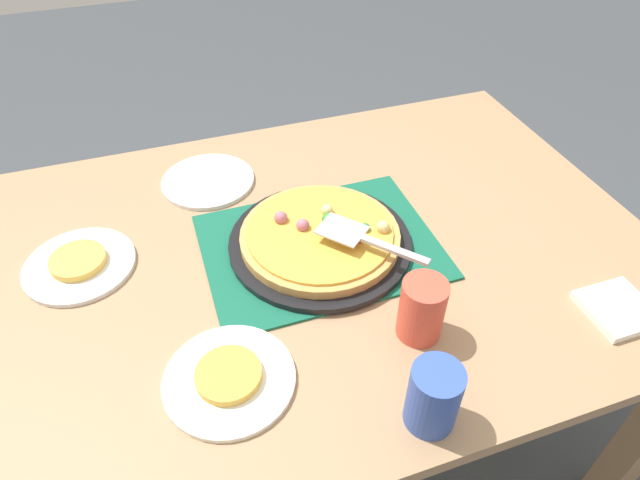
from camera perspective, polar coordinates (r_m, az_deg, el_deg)
name	(u,v)px	position (r m, az deg, el deg)	size (l,w,h in m)	color
ground_plane	(320,428)	(1.75, 0.00, -19.02)	(8.00, 8.00, 0.00)	#3D4247
dining_table	(320,283)	(1.22, 0.00, -4.48)	(1.40, 1.00, 0.75)	#9E7A56
placemat	(320,246)	(1.14, 0.00, -0.63)	(0.48, 0.36, 0.01)	#145B42
pizza_pan	(320,242)	(1.14, 0.00, -0.26)	(0.38, 0.38, 0.01)	black
pizza	(321,235)	(1.12, 0.08, 0.54)	(0.33, 0.33, 0.05)	tan
plate_near_left	(80,265)	(1.20, -23.79, -2.42)	(0.22, 0.22, 0.01)	white
plate_far_right	(229,379)	(0.94, -9.44, -14.15)	(0.22, 0.22, 0.01)	white
plate_side	(208,181)	(1.35, -11.61, 6.07)	(0.22, 0.22, 0.01)	white
served_slice_left	(78,261)	(1.19, -23.96, -1.97)	(0.11, 0.11, 0.02)	#EAB747
served_slice_right	(228,375)	(0.93, -9.53, -13.71)	(0.11, 0.11, 0.02)	gold
cup_near	(422,309)	(0.97, 10.57, -7.12)	(0.08, 0.08, 0.12)	#E04C38
cup_far	(433,397)	(0.87, 11.75, -15.74)	(0.08, 0.08, 0.12)	#3351AD
pizza_server	(363,238)	(1.07, 4.54, 0.20)	(0.18, 0.20, 0.01)	silver
napkin_stack	(618,309)	(1.16, 28.66, -6.32)	(0.12, 0.12, 0.02)	white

